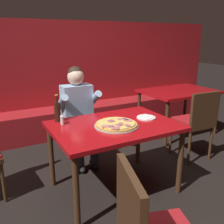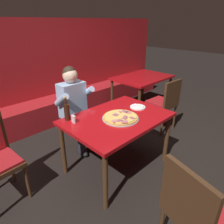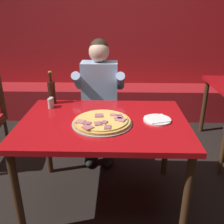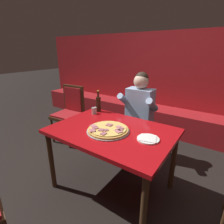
% 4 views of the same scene
% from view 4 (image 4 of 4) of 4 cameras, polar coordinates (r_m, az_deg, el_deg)
% --- Properties ---
extents(ground_plane, '(24.00, 24.00, 0.00)m').
position_cam_4_polar(ground_plane, '(2.30, 0.00, -23.06)').
color(ground_plane, black).
extents(booth_wall_panel, '(6.80, 0.16, 1.90)m').
position_cam_4_polar(booth_wall_panel, '(3.74, 19.65, 9.19)').
color(booth_wall_panel, '#A3191E').
rests_on(booth_wall_panel, ground_plane).
extents(booth_bench, '(6.46, 0.48, 0.46)m').
position_cam_4_polar(booth_bench, '(3.64, 16.96, -2.66)').
color(booth_bench, '#A3191E').
rests_on(booth_bench, ground_plane).
extents(main_dining_table, '(1.28, 0.90, 0.76)m').
position_cam_4_polar(main_dining_table, '(1.91, 0.01, -7.92)').
color(main_dining_table, '#422816').
rests_on(main_dining_table, ground_plane).
extents(pizza, '(0.45, 0.45, 0.05)m').
position_cam_4_polar(pizza, '(1.82, -1.29, -5.76)').
color(pizza, '#9E9EA3').
rests_on(pizza, main_dining_table).
extents(plate_white_paper, '(0.21, 0.21, 0.02)m').
position_cam_4_polar(plate_white_paper, '(1.70, 11.71, -8.57)').
color(plate_white_paper, white).
rests_on(plate_white_paper, main_dining_table).
extents(beer_bottle, '(0.07, 0.07, 0.29)m').
position_cam_4_polar(beer_bottle, '(2.38, -4.47, 2.74)').
color(beer_bottle, black).
rests_on(beer_bottle, main_dining_table).
extents(shaker_parmesan, '(0.04, 0.04, 0.09)m').
position_cam_4_polar(shaker_parmesan, '(2.32, -5.52, 0.45)').
color(shaker_parmesan, silver).
rests_on(shaker_parmesan, main_dining_table).
extents(shaker_red_pepper_flakes, '(0.04, 0.04, 0.09)m').
position_cam_4_polar(shaker_red_pepper_flakes, '(2.30, -6.19, 0.24)').
color(shaker_red_pepper_flakes, silver).
rests_on(shaker_red_pepper_flakes, main_dining_table).
extents(diner_seated_blue_shirt, '(0.53, 0.53, 1.27)m').
position_cam_4_polar(diner_seated_blue_shirt, '(2.54, 8.13, -0.19)').
color(diner_seated_blue_shirt, black).
rests_on(diner_seated_blue_shirt, ground_plane).
extents(dining_chair_far_left, '(0.47, 0.47, 0.98)m').
position_cam_4_polar(dining_chair_far_left, '(3.16, -13.58, 0.76)').
color(dining_chair_far_left, '#422816').
rests_on(dining_chair_far_left, ground_plane).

